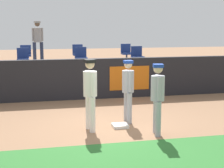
{
  "coord_description": "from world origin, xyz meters",
  "views": [
    {
      "loc": [
        -1.94,
        -8.94,
        2.72
      ],
      "look_at": [
        0.25,
        0.94,
        1.0
      ],
      "focal_mm": 57.09,
      "sensor_mm": 36.0,
      "label": 1
    }
  ],
  "objects": [
    {
      "name": "field_wall",
      "position": [
        0.01,
        3.73,
        0.74
      ],
      "size": [
        18.0,
        0.26,
        1.47
      ],
      "color": "black",
      "rests_on": "ground_plane"
    },
    {
      "name": "grass_foreground_strip",
      "position": [
        0.0,
        -2.67,
        0.0
      ],
      "size": [
        18.0,
        2.8,
        0.01
      ],
      "primitive_type": "cube",
      "color": "#2D722D",
      "rests_on": "ground_plane"
    },
    {
      "name": "seat_front_right",
      "position": [
        2.26,
        5.17,
        1.43
      ],
      "size": [
        0.47,
        0.44,
        0.84
      ],
      "color": "#4C4C51",
      "rests_on": "bleacher_platform"
    },
    {
      "name": "seat_back_center",
      "position": [
        0.02,
        6.97,
        1.43
      ],
      "size": [
        0.46,
        0.44,
        0.84
      ],
      "color": "#4C4C51",
      "rests_on": "bleacher_platform"
    },
    {
      "name": "ground_plane",
      "position": [
        0.0,
        0.0,
        0.0
      ],
      "size": [
        60.0,
        60.0,
        0.0
      ],
      "primitive_type": "plane",
      "color": "#936B4C"
    },
    {
      "name": "spectator_hooded",
      "position": [
        -1.71,
        7.83,
        2.04
      ],
      "size": [
        0.51,
        0.43,
        1.87
      ],
      "rotation": [
        0.0,
        0.0,
        3.37
      ],
      "color": "#33384C",
      "rests_on": "bleacher_platform"
    },
    {
      "name": "seat_front_center",
      "position": [
        -0.08,
        5.17,
        1.43
      ],
      "size": [
        0.47,
        0.44,
        0.84
      ],
      "color": "#4C4C51",
      "rests_on": "bleacher_platform"
    },
    {
      "name": "seat_back_right",
      "position": [
        2.26,
        6.97,
        1.43
      ],
      "size": [
        0.46,
        0.44,
        0.84
      ],
      "color": "#4C4C51",
      "rests_on": "bleacher_platform"
    },
    {
      "name": "first_base",
      "position": [
        0.25,
        -0.06,
        0.04
      ],
      "size": [
        0.4,
        0.4,
        0.08
      ],
      "primitive_type": "cube",
      "color": "white",
      "rests_on": "ground_plane"
    },
    {
      "name": "seat_front_left",
      "position": [
        -2.33,
        5.17,
        1.43
      ],
      "size": [
        0.45,
        0.44,
        0.84
      ],
      "color": "#4C4C51",
      "rests_on": "bleacher_platform"
    },
    {
      "name": "player_coach_visitor",
      "position": [
        0.58,
        0.39,
        1.0
      ],
      "size": [
        0.33,
        0.49,
        1.73
      ],
      "rotation": [
        0.0,
        0.0,
        -1.56
      ],
      "color": "#9EA3AD",
      "rests_on": "ground_plane"
    },
    {
      "name": "player_runner_visitor",
      "position": [
        0.99,
        -0.87,
        1.02
      ],
      "size": [
        0.39,
        0.49,
        1.76
      ],
      "rotation": [
        0.0,
        0.0,
        -1.76
      ],
      "color": "#9EA3AD",
      "rests_on": "ground_plane"
    },
    {
      "name": "seat_back_left",
      "position": [
        -2.26,
        6.97,
        1.43
      ],
      "size": [
        0.46,
        0.44,
        0.84
      ],
      "color": "#4C4C51",
      "rests_on": "bleacher_platform"
    },
    {
      "name": "bleacher_platform",
      "position": [
        0.0,
        6.3,
        0.48
      ],
      "size": [
        18.0,
        4.8,
        0.96
      ],
      "primitive_type": "cube",
      "color": "#59595E",
      "rests_on": "ground_plane"
    },
    {
      "name": "player_fielder_home",
      "position": [
        -0.56,
        -0.16,
        1.06
      ],
      "size": [
        0.4,
        0.59,
        1.84
      ],
      "rotation": [
        0.0,
        0.0,
        -1.42
      ],
      "color": "white",
      "rests_on": "ground_plane"
    }
  ]
}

